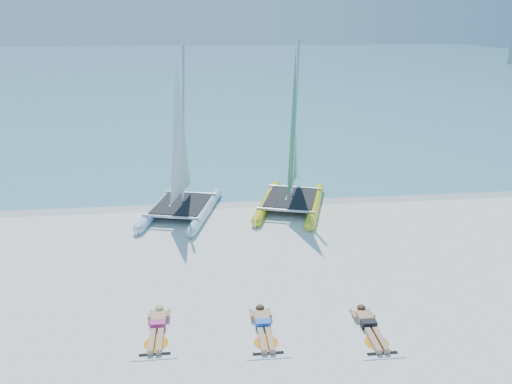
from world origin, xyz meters
The scene contains 11 objects.
ground centered at (0.00, 0.00, 0.00)m, with size 140.00×140.00×0.00m, color silver.
sea centered at (0.00, 63.00, 0.01)m, with size 140.00×115.00×0.01m, color #6DA1B5.
wet_sand_strip centered at (0.00, 5.50, 0.00)m, with size 140.00×1.40×0.01m, color beige.
catamaran_blue centered at (-2.36, 4.54, 1.89)m, with size 3.33×5.05×6.33m.
catamaran_yellow centered at (2.00, 5.08, 2.05)m, with size 3.62×5.23×6.50m.
towel_a centered at (-2.73, -3.24, 0.01)m, with size 1.00×1.85×0.02m, color silver.
sunbather_a centered at (-2.73, -3.05, 0.12)m, with size 0.37×1.73×0.26m.
towel_b centered at (-0.22, -3.49, 0.01)m, with size 1.00×1.85×0.02m, color silver.
sunbather_b centered at (-0.22, -3.29, 0.12)m, with size 0.37×1.73×0.26m.
towel_c centered at (2.31, -3.76, 0.01)m, with size 1.00×1.85×0.02m, color silver.
sunbather_c centered at (2.31, -3.57, 0.12)m, with size 0.37×1.73×0.26m.
Camera 1 is at (-1.51, -13.41, 7.10)m, focal length 35.00 mm.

